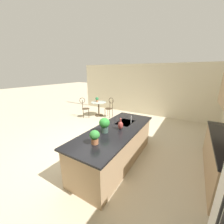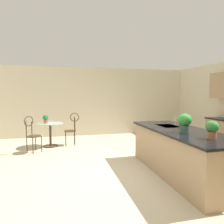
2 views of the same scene
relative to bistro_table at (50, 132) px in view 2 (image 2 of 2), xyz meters
The scene contains 11 objects.
ground_plane 3.29m from the bistro_table, 34.79° to the left, with size 40.00×40.00×0.00m, color beige.
wall_left_window 2.60m from the bistro_table, 130.35° to the left, with size 0.12×7.80×2.70m, color beige.
kitchen_island 4.03m from the bistro_table, 42.32° to the left, with size 2.80×1.06×0.92m.
bistro_table is the anchor object (origin of this frame).
chair_near_window 0.77m from the bistro_table, 36.23° to the right, with size 0.54×0.54×1.04m.
chair_by_island 0.68m from the bistro_table, 93.85° to the left, with size 0.38×0.48×1.04m.
sink_faucet 3.82m from the bistro_table, 49.97° to the left, with size 0.02×0.02×0.22m, color #B2B5BA.
potted_plant_on_table 0.46m from the bistro_table, 108.67° to the right, with size 0.18×0.18×0.25m.
potted_plant_counter_far 4.74m from the bistro_table, 35.31° to the left, with size 0.20×0.20×0.29m.
potted_plant_counter_near 4.22m from the bistro_table, 38.16° to the left, with size 0.25×0.25×0.35m.
vase_on_counter 4.11m from the bistro_table, 43.89° to the left, with size 0.13×0.13×0.29m.
Camera 2 is at (3.89, -1.45, 1.62)m, focal length 32.59 mm.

